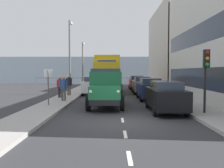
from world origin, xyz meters
name	(u,v)px	position (x,y,z in m)	size (l,w,h in m)	color
ground_plane	(118,96)	(0.00, -11.74, 0.00)	(80.00, 80.00, 0.00)	#2D2D30
sidewalk_left	(166,95)	(-4.41, -11.74, 0.07)	(2.02, 42.65, 0.15)	#9E9993
sidewalk_right	(70,95)	(4.41, -11.74, 0.07)	(2.02, 42.65, 0.15)	#9E9993
road_centreline_markings	(118,97)	(0.00, -10.98, 0.00)	(0.12, 37.88, 0.01)	silver
building_far_block	(180,49)	(-8.61, -22.86, 5.30)	(6.38, 15.26, 10.60)	beige
sea_horizon	(116,70)	(0.00, -36.06, 2.50)	(80.00, 0.80, 5.00)	#8C9EAD
seawall_railing	(116,79)	(0.00, -32.46, 0.92)	(28.08, 0.08, 1.20)	#4C5156
truck_vintage_green	(106,89)	(0.90, -4.37, 1.18)	(2.17, 5.64, 2.43)	black
lorry_cargo_yellow	(107,73)	(1.06, -15.05, 2.08)	(2.58, 8.20, 3.87)	gold
car_black_kerbside_near	(165,96)	(-2.45, -2.71, 0.90)	(1.77, 4.52, 1.72)	black
car_navy_kerbside_1	(150,89)	(-2.45, -8.69, 0.89)	(1.81, 4.11, 1.72)	navy
car_grey_kerbside_2	(142,85)	(-2.45, -14.20, 0.89)	(1.83, 3.88, 1.72)	slate
car_red_kerbside_3	(136,82)	(-2.45, -19.98, 0.89)	(1.80, 3.86, 1.72)	#B21E1E
car_white_oppositeside_0	(93,85)	(2.45, -13.23, 0.90)	(1.89, 4.48, 1.72)	white
pedestrian_by_lamp	(64,86)	(4.01, -6.74, 1.21)	(0.53, 0.34, 1.78)	#4C473D
pedestrian_in_dark_coat	(60,85)	(4.74, -8.96, 1.17)	(0.53, 0.34, 1.73)	black
pedestrian_near_railing	(69,83)	(4.37, -10.92, 1.21)	(0.53, 0.34, 1.80)	#4C473D
traffic_light_near	(206,67)	(-4.22, -1.47, 2.47)	(0.28, 0.41, 3.20)	black
lamp_post_promenade	(70,50)	(4.60, -12.87, 4.26)	(0.32, 1.14, 6.96)	#59595B
lamp_post_far	(83,60)	(4.54, -22.35, 3.76)	(0.32, 1.14, 6.01)	#59595B
street_sign	(48,81)	(4.50, -4.45, 1.68)	(0.50, 0.07, 2.25)	#4C4C4C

